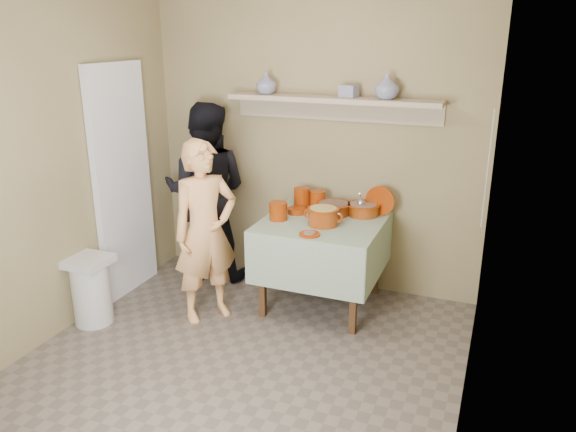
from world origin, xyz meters
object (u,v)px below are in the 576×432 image
at_px(person_cook, 206,232).
at_px(cazuela_rice, 323,215).
at_px(person_helper, 206,192).
at_px(serving_table, 323,234).
at_px(trash_bin, 91,290).

height_order(person_cook, cazuela_rice, person_cook).
distance_m(person_cook, cazuela_rice, 0.94).
height_order(person_helper, cazuela_rice, person_helper).
bearing_deg(person_cook, person_helper, 65.43).
xyz_separation_m(person_helper, serving_table, (1.20, -0.20, -0.18)).
height_order(person_cook, person_helper, person_helper).
relative_size(person_helper, serving_table, 1.69).
relative_size(person_cook, serving_table, 1.51).
xyz_separation_m(person_cook, person_helper, (-0.40, 0.74, 0.09)).
bearing_deg(serving_table, cazuela_rice, -71.84).
distance_m(cazuela_rice, trash_bin, 1.94).
bearing_deg(trash_bin, person_cook, 27.82).
distance_m(serving_table, cazuela_rice, 0.23).
distance_m(serving_table, trash_bin, 1.91).
bearing_deg(person_helper, serving_table, 156.55).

